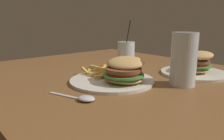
% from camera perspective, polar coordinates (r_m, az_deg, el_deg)
% --- Properties ---
extents(dining_table, '(1.63, 1.01, 0.77)m').
position_cam_1_polar(dining_table, '(0.84, 10.97, -13.15)').
color(dining_table, brown).
rests_on(dining_table, ground_plane).
extents(meal_plate_near, '(0.31, 0.30, 0.10)m').
position_cam_1_polar(meal_plate_near, '(0.77, 1.54, -1.25)').
color(meal_plate_near, silver).
rests_on(meal_plate_near, dining_table).
extents(beer_glass, '(0.09, 0.09, 0.18)m').
position_cam_1_polar(beer_glass, '(0.77, 18.17, 2.31)').
color(beer_glass, silver).
rests_on(beer_glass, dining_table).
extents(juice_glass, '(0.08, 0.08, 0.22)m').
position_cam_1_polar(juice_glass, '(1.00, 3.67, 3.56)').
color(juice_glass, silver).
rests_on(juice_glass, dining_table).
extents(spoon, '(0.16, 0.08, 0.01)m').
position_cam_1_polar(spoon, '(0.61, -7.35, -7.30)').
color(spoon, silver).
rests_on(spoon, dining_table).
extents(meal_plate_far, '(0.27, 0.27, 0.10)m').
position_cam_1_polar(meal_plate_far, '(0.96, 20.90, 0.93)').
color(meal_plate_far, silver).
rests_on(meal_plate_far, dining_table).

